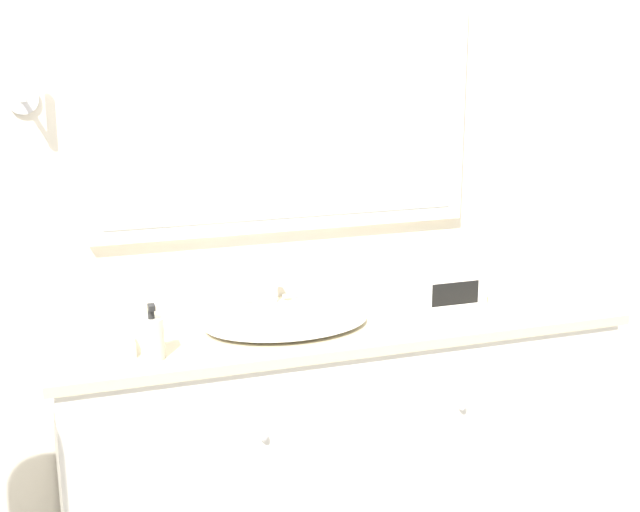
% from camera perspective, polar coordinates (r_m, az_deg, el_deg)
% --- Properties ---
extents(wall_back, '(8.00, 0.18, 2.55)m').
position_cam_1_polar(wall_back, '(2.91, -1.05, 4.80)').
color(wall_back, silver).
rests_on(wall_back, ground_plane).
extents(vanity_counter, '(1.74, 0.55, 0.91)m').
position_cam_1_polar(vanity_counter, '(2.91, 0.94, -12.47)').
color(vanity_counter, silver).
rests_on(vanity_counter, ground_plane).
extents(sink_basin, '(0.49, 0.39, 0.17)m').
position_cam_1_polar(sink_basin, '(2.65, -2.22, -4.10)').
color(sink_basin, white).
rests_on(sink_basin, vanity_counter).
extents(soap_bottle, '(0.06, 0.06, 0.16)m').
position_cam_1_polar(soap_bottle, '(2.43, -10.68, -5.14)').
color(soap_bottle, beige).
rests_on(soap_bottle, vanity_counter).
extents(appliance_box, '(0.22, 0.14, 0.11)m').
position_cam_1_polar(appliance_box, '(2.87, 8.04, -2.02)').
color(appliance_box, white).
rests_on(appliance_box, vanity_counter).
extents(picture_frame, '(0.10, 0.01, 0.12)m').
position_cam_1_polar(picture_frame, '(3.04, 12.77, -1.13)').
color(picture_frame, '#B2B2B7').
rests_on(picture_frame, vanity_counter).
extents(hand_towel_near_sink, '(0.19, 0.12, 0.04)m').
position_cam_1_polar(hand_towel_near_sink, '(2.50, -14.06, -5.72)').
color(hand_towel_near_sink, white).
rests_on(hand_towel_near_sink, vanity_counter).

